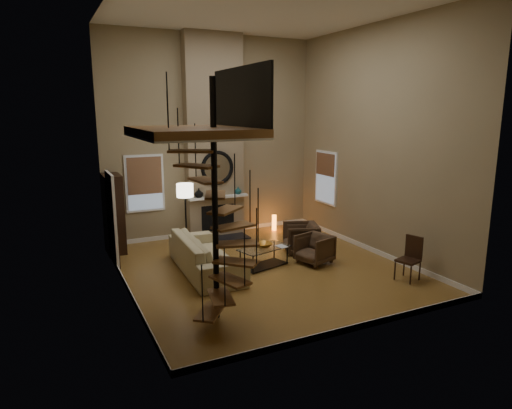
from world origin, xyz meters
name	(u,v)px	position (x,y,z in m)	size (l,w,h in m)	color
ground	(264,269)	(0.00, 0.00, -0.01)	(6.00, 6.50, 0.01)	#AE7F38
back_wall	(212,137)	(0.00, 3.25, 2.75)	(6.00, 0.02, 5.50)	#958360
front_wall	(362,162)	(0.00, -3.25, 2.75)	(6.00, 0.02, 5.50)	#958360
left_wall	(119,152)	(-3.00, 0.00, 2.75)	(0.02, 6.50, 5.50)	#958360
right_wall	(375,142)	(3.00, 0.00, 2.75)	(0.02, 6.50, 5.50)	#958360
ceiling	(265,8)	(0.00, 0.00, 5.50)	(6.00, 6.50, 0.01)	silver
baseboard_back	(214,231)	(0.00, 3.24, 0.06)	(6.00, 0.02, 0.12)	white
baseboard_front	(353,328)	(0.00, -3.24, 0.06)	(6.00, 0.02, 0.12)	white
baseboard_left	(128,288)	(-2.99, 0.00, 0.06)	(0.02, 6.50, 0.12)	white
baseboard_right	(369,249)	(2.99, 0.00, 0.06)	(0.02, 6.50, 0.12)	white
chimney_breast	(214,138)	(0.00, 3.06, 2.75)	(1.60, 0.38, 5.50)	#897559
hearth	(222,239)	(0.00, 2.57, 0.02)	(1.50, 0.60, 0.04)	black
firebox	(218,218)	(0.00, 2.86, 0.55)	(0.95, 0.02, 0.72)	black
mantel	(219,197)	(0.00, 2.78, 1.15)	(1.70, 0.18, 0.06)	white
mirror_frame	(217,168)	(0.00, 2.84, 1.95)	(0.94, 0.94, 0.10)	black
mirror_disc	(217,168)	(0.00, 2.85, 1.95)	(0.80, 0.80, 0.01)	white
vase_left	(199,193)	(-0.55, 2.82, 1.30)	(0.24, 0.24, 0.25)	black
vase_right	(238,190)	(0.60, 2.82, 1.28)	(0.20, 0.20, 0.21)	#174E51
window_back	(145,183)	(-1.90, 3.22, 1.62)	(1.02, 0.06, 1.52)	white
window_right	(326,177)	(2.97, 2.00, 1.63)	(0.06, 1.02, 1.52)	white
entry_door	(113,220)	(-2.95, 1.80, 1.05)	(0.10, 1.05, 2.16)	white
loft	(199,128)	(-2.04, -1.80, 3.24)	(1.70, 2.20, 1.09)	brown
spiral_stair	(216,216)	(-1.78, -1.79, 1.78)	(1.47, 1.47, 4.06)	black
hutch	(114,214)	(-2.80, 2.76, 0.95)	(0.42, 0.90, 2.00)	black
sofa	(205,254)	(-1.24, 0.43, 0.40)	(2.66, 1.04, 0.78)	#C4B688
armchair_near	(304,238)	(1.46, 0.67, 0.35)	(0.81, 0.83, 0.76)	#463120
armchair_far	(316,248)	(1.28, -0.18, 0.35)	(0.71, 0.73, 0.66)	#463120
coffee_table	(264,254)	(0.07, 0.12, 0.28)	(1.29, 0.88, 0.45)	silver
bowl	(263,245)	(0.07, 0.17, 0.50)	(0.39, 0.39, 0.10)	orange
book	(281,247)	(0.42, -0.03, 0.46)	(0.20, 0.27, 0.03)	gray
floor_lamp	(185,196)	(-1.17, 2.04, 1.41)	(0.41, 0.41, 1.72)	black
accent_lamp	(274,223)	(1.71, 2.73, 0.25)	(0.13, 0.13, 0.45)	orange
side_chair	(410,256)	(2.46, -1.92, 0.53)	(0.52, 0.50, 0.92)	black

